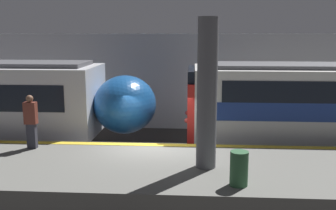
% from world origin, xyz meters
% --- Properties ---
extents(ground_plane, '(120.00, 120.00, 0.00)m').
position_xyz_m(ground_plane, '(0.00, 0.00, 0.00)').
color(ground_plane, '#282623').
extents(platform, '(40.00, 4.12, 1.11)m').
position_xyz_m(platform, '(0.00, -2.06, 0.55)').
color(platform, slate).
rests_on(platform, ground).
extents(station_rear_barrier, '(50.00, 0.15, 4.66)m').
position_xyz_m(station_rear_barrier, '(0.00, 6.51, 2.33)').
color(station_rear_barrier, '#939399').
rests_on(station_rear_barrier, ground).
extents(support_pillar_near, '(0.54, 0.54, 4.05)m').
position_xyz_m(support_pillar_near, '(1.62, -2.16, 3.12)').
color(support_pillar_near, '#56565B').
rests_on(support_pillar_near, platform).
extents(person_waiting, '(0.38, 0.24, 1.71)m').
position_xyz_m(person_waiting, '(-3.84, -0.75, 2.01)').
color(person_waiting, '#2D2D38').
rests_on(person_waiting, platform).
extents(trash_bin, '(0.44, 0.44, 0.85)m').
position_xyz_m(trash_bin, '(2.38, -3.42, 1.52)').
color(trash_bin, '#2D5B38').
rests_on(trash_bin, platform).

